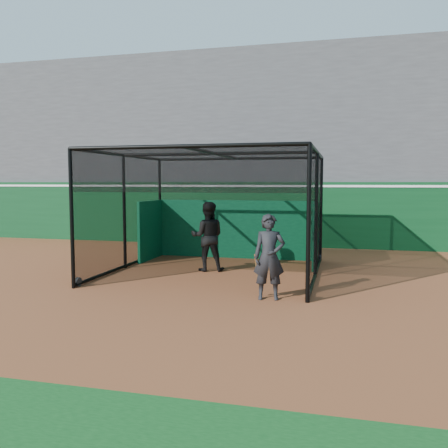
# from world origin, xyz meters

# --- Properties ---
(ground) EXTENTS (120.00, 120.00, 0.00)m
(ground) POSITION_xyz_m (0.00, 0.00, 0.00)
(ground) COLOR brown
(ground) RESTS_ON ground
(outfield_wall) EXTENTS (50.00, 0.50, 2.50)m
(outfield_wall) POSITION_xyz_m (0.00, 8.50, 1.29)
(outfield_wall) COLOR #0B3D1A
(outfield_wall) RESTS_ON ground
(grandstand) EXTENTS (50.00, 7.85, 8.95)m
(grandstand) POSITION_xyz_m (0.00, 12.27, 4.48)
(grandstand) COLOR #4C4C4F
(grandstand) RESTS_ON ground
(batting_cage) EXTENTS (5.53, 5.55, 3.26)m
(batting_cage) POSITION_xyz_m (0.77, 2.56, 1.63)
(batting_cage) COLOR black
(batting_cage) RESTS_ON ground
(batter) EXTENTS (1.10, 0.95, 1.94)m
(batter) POSITION_xyz_m (0.49, 2.73, 0.97)
(batter) COLOR black
(batter) RESTS_ON ground
(on_deck_player) EXTENTS (0.73, 0.55, 1.82)m
(on_deck_player) POSITION_xyz_m (2.68, -0.11, 0.91)
(on_deck_player) COLOR black
(on_deck_player) RESTS_ON ground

